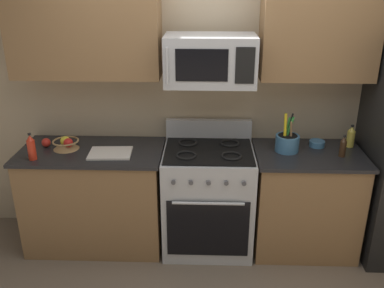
{
  "coord_description": "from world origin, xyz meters",
  "views": [
    {
      "loc": [
        -0.03,
        -2.59,
        2.31
      ],
      "look_at": [
        -0.14,
        0.52,
        1.03
      ],
      "focal_mm": 39.4,
      "sensor_mm": 36.0,
      "label": 1
    }
  ],
  "objects_px": {
    "utensil_crock": "(287,142)",
    "cutting_board": "(110,153)",
    "range_oven": "(208,197)",
    "fruit_basket": "(66,144)",
    "bottle_soy": "(343,147)",
    "prep_bowl": "(317,143)",
    "bottle_hot_sauce": "(31,147)",
    "bottle_oil": "(351,137)",
    "microwave": "(210,60)",
    "apple_loose": "(46,142)"
  },
  "relations": [
    {
      "from": "utensil_crock",
      "to": "cutting_board",
      "type": "height_order",
      "value": "utensil_crock"
    },
    {
      "from": "range_oven",
      "to": "utensil_crock",
      "type": "height_order",
      "value": "utensil_crock"
    },
    {
      "from": "range_oven",
      "to": "utensil_crock",
      "type": "xyz_separation_m",
      "value": [
        0.65,
        0.04,
        0.52
      ]
    },
    {
      "from": "utensil_crock",
      "to": "fruit_basket",
      "type": "xyz_separation_m",
      "value": [
        -1.86,
        -0.02,
        -0.03
      ]
    },
    {
      "from": "bottle_soy",
      "to": "prep_bowl",
      "type": "xyz_separation_m",
      "value": [
        -0.15,
        0.21,
        -0.06
      ]
    },
    {
      "from": "utensil_crock",
      "to": "bottle_hot_sauce",
      "type": "distance_m",
      "value": 2.08
    },
    {
      "from": "fruit_basket",
      "to": "prep_bowl",
      "type": "distance_m",
      "value": 2.14
    },
    {
      "from": "bottle_oil",
      "to": "fruit_basket",
      "type": "bearing_deg",
      "value": -176.87
    },
    {
      "from": "bottle_soy",
      "to": "bottle_oil",
      "type": "height_order",
      "value": "bottle_oil"
    },
    {
      "from": "fruit_basket",
      "to": "microwave",
      "type": "bearing_deg",
      "value": 0.53
    },
    {
      "from": "apple_loose",
      "to": "bottle_soy",
      "type": "relative_size",
      "value": 0.41
    },
    {
      "from": "apple_loose",
      "to": "cutting_board",
      "type": "height_order",
      "value": "apple_loose"
    },
    {
      "from": "cutting_board",
      "to": "fruit_basket",
      "type": "bearing_deg",
      "value": 166.23
    },
    {
      "from": "bottle_soy",
      "to": "prep_bowl",
      "type": "bearing_deg",
      "value": 126.37
    },
    {
      "from": "cutting_board",
      "to": "bottle_soy",
      "type": "bearing_deg",
      "value": 0.53
    },
    {
      "from": "range_oven",
      "to": "bottle_hot_sauce",
      "type": "bearing_deg",
      "value": -171.72
    },
    {
      "from": "bottle_soy",
      "to": "apple_loose",
      "type": "bearing_deg",
      "value": 177.21
    },
    {
      "from": "range_oven",
      "to": "bottle_soy",
      "type": "xyz_separation_m",
      "value": [
        1.08,
        -0.06,
        0.52
      ]
    },
    {
      "from": "apple_loose",
      "to": "prep_bowl",
      "type": "relative_size",
      "value": 0.56
    },
    {
      "from": "bottle_hot_sauce",
      "to": "prep_bowl",
      "type": "height_order",
      "value": "bottle_hot_sauce"
    },
    {
      "from": "microwave",
      "to": "bottle_soy",
      "type": "height_order",
      "value": "microwave"
    },
    {
      "from": "utensil_crock",
      "to": "cutting_board",
      "type": "distance_m",
      "value": 1.47
    },
    {
      "from": "fruit_basket",
      "to": "bottle_hot_sauce",
      "type": "relative_size",
      "value": 0.99
    },
    {
      "from": "utensil_crock",
      "to": "bottle_oil",
      "type": "distance_m",
      "value": 0.57
    },
    {
      "from": "utensil_crock",
      "to": "cutting_board",
      "type": "bearing_deg",
      "value": -175.44
    },
    {
      "from": "range_oven",
      "to": "bottle_hot_sauce",
      "type": "relative_size",
      "value": 4.88
    },
    {
      "from": "fruit_basket",
      "to": "prep_bowl",
      "type": "relative_size",
      "value": 1.65
    },
    {
      "from": "fruit_basket",
      "to": "utensil_crock",
      "type": "bearing_deg",
      "value": 0.62
    },
    {
      "from": "microwave",
      "to": "utensil_crock",
      "type": "bearing_deg",
      "value": 0.79
    },
    {
      "from": "microwave",
      "to": "apple_loose",
      "type": "relative_size",
      "value": 9.26
    },
    {
      "from": "range_oven",
      "to": "fruit_basket",
      "type": "relative_size",
      "value": 4.92
    },
    {
      "from": "cutting_board",
      "to": "range_oven",
      "type": "bearing_deg",
      "value": 5.59
    },
    {
      "from": "microwave",
      "to": "cutting_board",
      "type": "height_order",
      "value": "microwave"
    },
    {
      "from": "microwave",
      "to": "bottle_hot_sauce",
      "type": "height_order",
      "value": "microwave"
    },
    {
      "from": "prep_bowl",
      "to": "cutting_board",
      "type": "bearing_deg",
      "value": -172.68
    },
    {
      "from": "cutting_board",
      "to": "prep_bowl",
      "type": "distance_m",
      "value": 1.76
    },
    {
      "from": "range_oven",
      "to": "apple_loose",
      "type": "distance_m",
      "value": 1.47
    },
    {
      "from": "utensil_crock",
      "to": "fruit_basket",
      "type": "distance_m",
      "value": 1.86
    },
    {
      "from": "bottle_soy",
      "to": "prep_bowl",
      "type": "relative_size",
      "value": 1.37
    },
    {
      "from": "fruit_basket",
      "to": "bottle_oil",
      "type": "bearing_deg",
      "value": 3.13
    },
    {
      "from": "fruit_basket",
      "to": "range_oven",
      "type": "bearing_deg",
      "value": -0.82
    },
    {
      "from": "microwave",
      "to": "bottle_oil",
      "type": "height_order",
      "value": "microwave"
    },
    {
      "from": "microwave",
      "to": "prep_bowl",
      "type": "distance_m",
      "value": 1.19
    },
    {
      "from": "cutting_board",
      "to": "bottle_oil",
      "type": "height_order",
      "value": "bottle_oil"
    },
    {
      "from": "bottle_soy",
      "to": "cutting_board",
      "type": "bearing_deg",
      "value": -179.47
    },
    {
      "from": "microwave",
      "to": "bottle_hot_sauce",
      "type": "bearing_deg",
      "value": -170.6
    },
    {
      "from": "cutting_board",
      "to": "prep_bowl",
      "type": "xyz_separation_m",
      "value": [
        1.74,
        0.22,
        0.02
      ]
    },
    {
      "from": "range_oven",
      "to": "microwave",
      "type": "bearing_deg",
      "value": 90.08
    },
    {
      "from": "fruit_basket",
      "to": "bottle_soy",
      "type": "relative_size",
      "value": 1.21
    },
    {
      "from": "utensil_crock",
      "to": "prep_bowl",
      "type": "distance_m",
      "value": 0.3
    }
  ]
}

